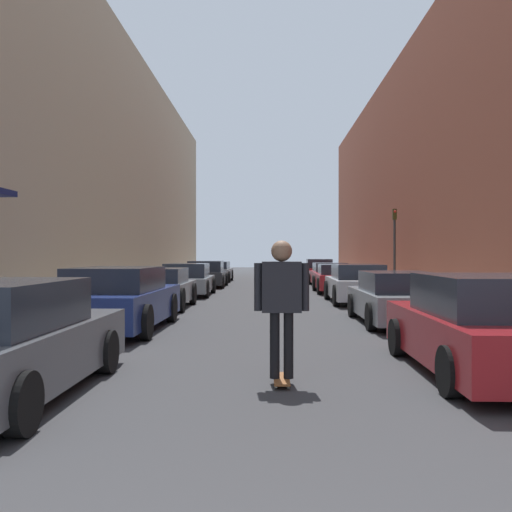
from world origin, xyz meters
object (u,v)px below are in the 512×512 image
(parked_car_left_2, at_px, (159,288))
(parked_car_left_5, at_px, (214,272))
(parked_car_left_4, at_px, (206,274))
(parked_car_right_1, at_px, (396,299))
(parked_car_right_2, at_px, (357,284))
(parked_car_right_4, at_px, (329,275))
(parked_car_right_3, at_px, (337,279))
(parked_car_left_1, at_px, (119,300))
(traffic_light, at_px, (395,240))
(parked_car_right_0, at_px, (487,327))
(parked_car_left_3, at_px, (188,280))
(parked_car_right_5, at_px, (319,270))
(skateboarder, at_px, (282,295))

(parked_car_left_2, relative_size, parked_car_left_5, 0.97)
(parked_car_left_4, xyz_separation_m, parked_car_right_1, (6.19, -15.06, -0.03))
(parked_car_left_5, xyz_separation_m, parked_car_right_2, (6.27, -14.79, 0.04))
(parked_car_left_2, height_order, parked_car_right_4, parked_car_left_2)
(parked_car_right_3, bearing_deg, parked_car_right_1, -89.46)
(parked_car_left_5, bearing_deg, parked_car_right_3, -57.33)
(parked_car_left_1, distance_m, parked_car_left_4, 16.37)
(parked_car_right_4, height_order, traffic_light, traffic_light)
(parked_car_left_1, height_order, parked_car_right_0, parked_car_left_1)
(parked_car_right_3, bearing_deg, parked_car_left_3, -164.08)
(parked_car_right_0, bearing_deg, parked_car_right_4, 89.65)
(parked_car_left_1, xyz_separation_m, parked_car_right_4, (6.43, 17.24, -0.08))
(parked_car_left_3, height_order, parked_car_right_3, parked_car_left_3)
(parked_car_right_0, bearing_deg, parked_car_left_3, 112.88)
(parked_car_left_5, xyz_separation_m, parked_car_right_1, (6.31, -20.60, 0.00))
(parked_car_left_5, bearing_deg, parked_car_right_0, -76.59)
(parked_car_left_2, bearing_deg, traffic_light, 36.19)
(parked_car_left_5, distance_m, parked_car_right_0, 27.06)
(parked_car_right_3, distance_m, traffic_light, 2.93)
(parked_car_right_1, bearing_deg, parked_car_left_4, 112.36)
(parked_car_right_2, bearing_deg, parked_car_right_5, 89.48)
(parked_car_left_3, height_order, skateboarder, skateboarder)
(parked_car_right_5, bearing_deg, parked_car_right_2, -90.52)
(parked_car_right_1, height_order, parked_car_right_3, parked_car_right_1)
(parked_car_right_5, bearing_deg, parked_car_right_1, -90.27)
(parked_car_left_1, relative_size, parked_car_right_4, 1.04)
(parked_car_left_1, height_order, skateboarder, skateboarder)
(traffic_light, bearing_deg, parked_car_left_3, -173.77)
(parked_car_right_4, bearing_deg, parked_car_left_3, -133.40)
(parked_car_right_1, relative_size, parked_car_right_5, 0.92)
(parked_car_right_4, bearing_deg, parked_car_right_3, -92.35)
(parked_car_left_2, relative_size, parked_car_right_3, 1.06)
(parked_car_left_4, xyz_separation_m, parked_car_right_0, (6.16, -20.78, 0.02))
(parked_car_left_4, distance_m, parked_car_right_2, 11.10)
(parked_car_left_3, relative_size, parked_car_right_2, 1.00)
(parked_car_left_1, relative_size, parked_car_right_3, 1.21)
(parked_car_right_2, bearing_deg, skateboarder, -103.17)
(parked_car_right_4, bearing_deg, traffic_light, -70.46)
(parked_car_left_1, distance_m, parked_car_right_4, 18.41)
(parked_car_left_2, xyz_separation_m, parked_car_left_5, (0.11, 16.81, -0.01))
(parked_car_right_0, bearing_deg, parked_car_right_5, 89.72)
(parked_car_right_1, xyz_separation_m, traffic_light, (2.18, 10.08, 1.64))
(parked_car_left_4, xyz_separation_m, parked_car_left_5, (-0.12, 5.55, -0.03))
(parked_car_right_1, bearing_deg, skateboarder, -114.43)
(parked_car_left_2, bearing_deg, parked_car_right_2, 17.61)
(parked_car_left_3, relative_size, parked_car_right_5, 0.93)
(parked_car_left_3, distance_m, traffic_light, 8.69)
(parked_car_left_4, height_order, traffic_light, traffic_light)
(parked_car_right_0, relative_size, parked_car_right_4, 0.96)
(parked_car_right_3, distance_m, parked_car_right_4, 5.01)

